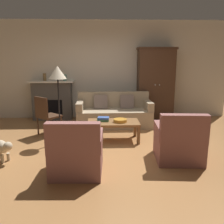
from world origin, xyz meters
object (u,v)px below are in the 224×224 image
(mantel_vase_jade, at_px, (65,78))
(side_chair_wooden, at_px, (46,113))
(floor_lamp, at_px, (58,77))
(couch, at_px, (114,114))
(coffee_table, at_px, (113,124))
(armchair_near_left, at_px, (77,154))
(armoire, at_px, (155,84))
(armchair_near_right, at_px, (179,143))
(book_stack, at_px, (103,119))
(mantel_vase_bronze, at_px, (45,77))
(fruit_bowl, at_px, (120,120))
(fireplace, at_px, (53,100))
(dog, at_px, (2,147))

(mantel_vase_jade, xyz_separation_m, side_chair_wooden, (-0.23, -1.47, -0.70))
(floor_lamp, bearing_deg, couch, 45.94)
(side_chair_wooden, bearing_deg, coffee_table, -15.86)
(coffee_table, xyz_separation_m, armchair_near_left, (-0.63, -1.51, -0.05))
(armoire, xyz_separation_m, armchair_near_right, (-0.20, -2.94, -0.71))
(mantel_vase_jade, height_order, armchair_near_left, mantel_vase_jade)
(book_stack, height_order, floor_lamp, floor_lamp)
(armchair_near_right, bearing_deg, mantel_vase_bronze, 134.39)
(fruit_bowl, bearing_deg, mantel_vase_bronze, 135.62)
(fireplace, height_order, book_stack, fireplace)
(armchair_near_right, xyz_separation_m, floor_lamp, (-2.21, 1.04, 1.06))
(floor_lamp, bearing_deg, book_stack, 6.39)
(fireplace, distance_m, side_chair_wooden, 1.50)
(armchair_near_right, xyz_separation_m, dog, (-3.05, 0.10, -0.07))
(armoire, distance_m, couch, 1.54)
(side_chair_wooden, bearing_deg, mantel_vase_jade, 80.95)
(fireplace, distance_m, book_stack, 2.37)
(fireplace, relative_size, fruit_bowl, 4.39)
(armchair_near_right, distance_m, floor_lamp, 2.66)
(coffee_table, distance_m, mantel_vase_jade, 2.45)
(couch, xyz_separation_m, mantel_vase_bronze, (-1.92, 0.72, 0.91))
(floor_lamp, bearing_deg, armchair_near_left, -71.14)
(book_stack, relative_size, floor_lamp, 0.17)
(fireplace, bearing_deg, couch, -22.85)
(coffee_table, relative_size, armchair_near_left, 1.25)
(fruit_bowl, relative_size, mantel_vase_jade, 1.64)
(fireplace, bearing_deg, dog, -95.86)
(mantel_vase_bronze, xyz_separation_m, dog, (-0.12, -2.89, -0.98))
(floor_lamp, bearing_deg, fireplace, 105.41)
(book_stack, bearing_deg, mantel_vase_bronze, 131.36)
(fruit_bowl, height_order, mantel_vase_jade, mantel_vase_jade)
(fireplace, distance_m, mantel_vase_bronze, 0.68)
(floor_lamp, bearing_deg, mantel_vase_bronze, 110.32)
(book_stack, xyz_separation_m, dog, (-1.75, -1.04, -0.22))
(fireplace, bearing_deg, book_stack, -52.20)
(fireplace, distance_m, fruit_bowl, 2.68)
(coffee_table, bearing_deg, mantel_vase_jade, 124.02)
(coffee_table, distance_m, floor_lamp, 1.51)
(armoire, distance_m, mantel_vase_jade, 2.58)
(armoire, relative_size, armchair_near_left, 2.31)
(fireplace, xyz_separation_m, couch, (1.74, -0.73, -0.25))
(armchair_near_right, bearing_deg, dog, 178.06)
(mantel_vase_bronze, bearing_deg, couch, -20.43)
(coffee_table, height_order, mantel_vase_bronze, mantel_vase_bronze)
(mantel_vase_bronze, xyz_separation_m, floor_lamp, (0.72, -1.96, 0.15))
(coffee_table, distance_m, armchair_near_right, 1.54)
(book_stack, relative_size, side_chair_wooden, 0.30)
(coffee_table, distance_m, mantel_vase_bronze, 2.79)
(mantel_vase_bronze, height_order, floor_lamp, floor_lamp)
(couch, height_order, mantel_vase_bronze, mantel_vase_bronze)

